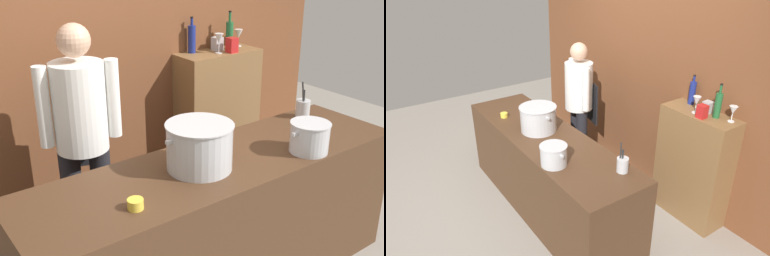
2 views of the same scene
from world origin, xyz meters
TOP-DOWN VIEW (x-y plane):
  - brick_back_panel at (0.00, 1.40)m, footprint 4.40×0.10m
  - prep_counter at (0.00, 0.00)m, footprint 2.49×0.70m
  - bar_cabinet at (0.95, 1.19)m, footprint 0.76×0.32m
  - chef at (-0.53, 0.78)m, footprint 0.52×0.39m
  - stockpot_large at (-0.16, 0.01)m, footprint 0.45×0.39m
  - stockpot_small at (0.52, -0.22)m, footprint 0.31×0.25m
  - utensil_crock at (0.95, 0.21)m, footprint 0.10×0.10m
  - butter_jar at (-0.67, -0.16)m, footprint 0.08×0.08m
  - wine_bottle_green at (1.10, 1.22)m, footprint 0.07×0.07m
  - wine_bottle_cobalt at (0.74, 1.29)m, footprint 0.07×0.07m
  - wine_glass_short at (0.92, 1.14)m, footprint 0.07×0.07m
  - wine_glass_wide at (1.23, 1.25)m, footprint 0.08×0.08m
  - spice_tin_silver at (0.98, 1.24)m, footprint 0.08×0.08m
  - spice_tin_red at (1.02, 1.10)m, footprint 0.08×0.08m

SIDE VIEW (x-z plane):
  - prep_counter at x=0.00m, z-range 0.00..0.90m
  - bar_cabinet at x=0.95m, z-range 0.00..1.21m
  - butter_jar at x=-0.67m, z-range 0.90..0.95m
  - chef at x=-0.53m, z-range 0.13..1.79m
  - utensil_crock at x=0.95m, z-range 0.83..1.11m
  - stockpot_small at x=0.52m, z-range 0.90..1.09m
  - stockpot_large at x=-0.16m, z-range 0.90..1.17m
  - spice_tin_silver at x=0.98m, z-range 1.21..1.32m
  - spice_tin_red at x=1.02m, z-range 1.21..1.34m
  - wine_glass_wide at x=1.23m, z-range 1.24..1.39m
  - wine_glass_short at x=0.92m, z-range 1.24..1.41m
  - wine_bottle_cobalt at x=0.74m, z-range 1.18..1.48m
  - wine_bottle_green at x=1.10m, z-range 1.17..1.50m
  - brick_back_panel at x=0.00m, z-range 0.00..3.00m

